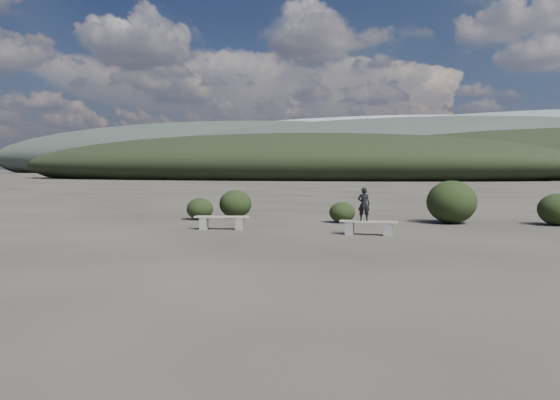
% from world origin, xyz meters
% --- Properties ---
extents(ground, '(1200.00, 1200.00, 0.00)m').
position_xyz_m(ground, '(0.00, 0.00, 0.00)').
color(ground, '#2F2B24').
rests_on(ground, ground).
extents(bench_left, '(1.81, 0.74, 0.44)m').
position_xyz_m(bench_left, '(-2.02, 5.19, 0.27)').
color(bench_left, slate).
rests_on(bench_left, ground).
extents(bench_right, '(1.72, 0.37, 0.43)m').
position_xyz_m(bench_right, '(2.75, 5.00, 0.26)').
color(bench_right, slate).
rests_on(bench_right, ground).
extents(seated_person, '(0.37, 0.24, 1.00)m').
position_xyz_m(seated_person, '(2.60, 5.00, 0.93)').
color(seated_person, black).
rests_on(seated_person, bench_right).
extents(shrub_a, '(1.04, 1.04, 0.85)m').
position_xyz_m(shrub_a, '(-4.15, 8.21, 0.42)').
color(shrub_a, black).
rests_on(shrub_a, ground).
extents(shrub_b, '(1.31, 1.31, 1.12)m').
position_xyz_m(shrub_b, '(-3.12, 9.40, 0.56)').
color(shrub_b, black).
rests_on(shrub_b, ground).
extents(shrub_c, '(0.96, 0.96, 0.76)m').
position_xyz_m(shrub_c, '(1.38, 8.52, 0.38)').
color(shrub_c, black).
rests_on(shrub_c, ground).
extents(shrub_d, '(1.78, 1.78, 1.56)m').
position_xyz_m(shrub_d, '(5.23, 9.38, 0.78)').
color(shrub_d, black).
rests_on(shrub_d, ground).
extents(shrub_e, '(1.34, 1.34, 1.12)m').
position_xyz_m(shrub_e, '(8.79, 9.67, 0.56)').
color(shrub_e, black).
rests_on(shrub_e, ground).
extents(mountain_ridges, '(500.00, 400.00, 56.00)m').
position_xyz_m(mountain_ridges, '(-7.48, 339.06, 10.84)').
color(mountain_ridges, black).
rests_on(mountain_ridges, ground).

